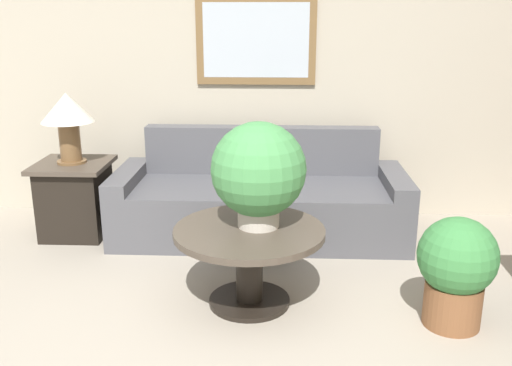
{
  "coord_description": "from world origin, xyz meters",
  "views": [
    {
      "loc": [
        0.24,
        -1.86,
        1.73
      ],
      "look_at": [
        0.06,
        1.95,
        0.58
      ],
      "focal_mm": 40.0,
      "sensor_mm": 36.0,
      "label": 1
    }
  ],
  "objects_px": {
    "couch_main": "(260,202)",
    "coffee_table": "(249,250)",
    "potted_plant_on_table": "(258,172)",
    "side_table": "(75,198)",
    "table_lamp": "(67,115)",
    "potted_plant_floor": "(456,268)"
  },
  "relations": [
    {
      "from": "potted_plant_on_table",
      "to": "potted_plant_floor",
      "type": "height_order",
      "value": "potted_plant_on_table"
    },
    {
      "from": "coffee_table",
      "to": "side_table",
      "type": "height_order",
      "value": "side_table"
    },
    {
      "from": "couch_main",
      "to": "potted_plant_floor",
      "type": "bearing_deg",
      "value": -49.47
    },
    {
      "from": "couch_main",
      "to": "table_lamp",
      "type": "relative_size",
      "value": 4.2
    },
    {
      "from": "potted_plant_on_table",
      "to": "side_table",
      "type": "bearing_deg",
      "value": 145.47
    },
    {
      "from": "side_table",
      "to": "table_lamp",
      "type": "height_order",
      "value": "table_lamp"
    },
    {
      "from": "coffee_table",
      "to": "table_lamp",
      "type": "relative_size",
      "value": 1.67
    },
    {
      "from": "couch_main",
      "to": "table_lamp",
      "type": "height_order",
      "value": "table_lamp"
    },
    {
      "from": "couch_main",
      "to": "potted_plant_on_table",
      "type": "relative_size",
      "value": 3.61
    },
    {
      "from": "couch_main",
      "to": "coffee_table",
      "type": "relative_size",
      "value": 2.52
    },
    {
      "from": "couch_main",
      "to": "potted_plant_on_table",
      "type": "bearing_deg",
      "value": -88.34
    },
    {
      "from": "potted_plant_on_table",
      "to": "potted_plant_floor",
      "type": "xyz_separation_m",
      "value": [
        1.12,
        -0.24,
        -0.48
      ]
    },
    {
      "from": "couch_main",
      "to": "coffee_table",
      "type": "bearing_deg",
      "value": -91.03
    },
    {
      "from": "potted_plant_on_table",
      "to": "potted_plant_floor",
      "type": "bearing_deg",
      "value": -12.09
    },
    {
      "from": "table_lamp",
      "to": "potted_plant_on_table",
      "type": "height_order",
      "value": "table_lamp"
    },
    {
      "from": "potted_plant_floor",
      "to": "side_table",
      "type": "bearing_deg",
      "value": 154.09
    },
    {
      "from": "side_table",
      "to": "couch_main",
      "type": "bearing_deg",
      "value": 2.85
    },
    {
      "from": "couch_main",
      "to": "potted_plant_on_table",
      "type": "xyz_separation_m",
      "value": [
        0.03,
        -1.11,
        0.56
      ]
    },
    {
      "from": "side_table",
      "to": "coffee_table",
      "type": "bearing_deg",
      "value": -36.68
    },
    {
      "from": "side_table",
      "to": "potted_plant_on_table",
      "type": "height_order",
      "value": "potted_plant_on_table"
    },
    {
      "from": "couch_main",
      "to": "potted_plant_floor",
      "type": "height_order",
      "value": "couch_main"
    },
    {
      "from": "couch_main",
      "to": "potted_plant_on_table",
      "type": "distance_m",
      "value": 1.24
    }
  ]
}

